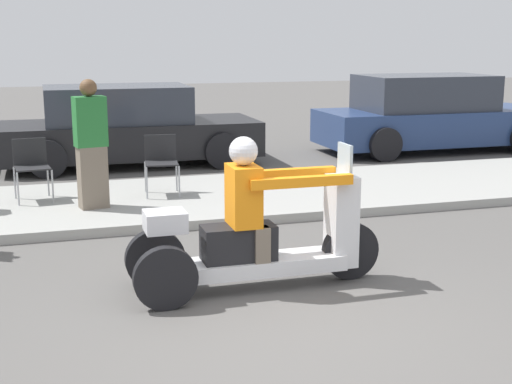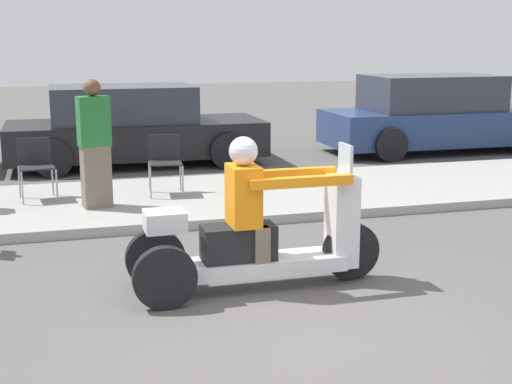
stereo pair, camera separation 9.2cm
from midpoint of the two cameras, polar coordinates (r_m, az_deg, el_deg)
ground_plane at (r=5.75m, az=3.76°, el=-11.14°), size 60.00×60.00×0.00m
sidewalk_strip at (r=9.98m, az=-5.11°, el=-0.61°), size 28.00×2.80×0.12m
motorcycle_trike at (r=6.53m, az=0.42°, el=-3.46°), size 2.39×0.67×1.43m
spectator_mid_group at (r=9.33m, az=-12.49°, el=3.59°), size 0.43×0.31×1.65m
folding_chair_curbside at (r=10.06m, az=-7.04°, el=2.73°), size 0.51×0.51×0.82m
folding_chair_set_back at (r=10.09m, az=-16.96°, el=2.31°), size 0.51×0.51×0.82m
parked_car_lot_center at (r=13.11m, az=-9.68°, el=5.12°), size 4.56×1.98×1.43m
parked_car_lot_far at (r=14.90m, az=14.46°, el=5.93°), size 4.68×1.96×1.54m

